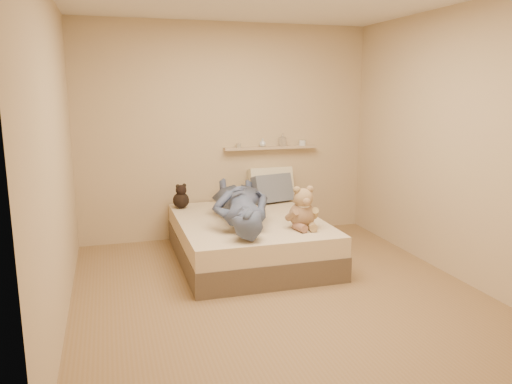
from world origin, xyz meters
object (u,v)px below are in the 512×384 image
object	(u,v)px
teddy_bear	(303,211)
person	(240,203)
game_console	(248,217)
dark_plush	(181,198)
pillow_grey	(273,189)
bed	(249,239)
wall_shelf	(271,148)
pillow_cream	(271,184)

from	to	relation	value
teddy_bear	person	world-z (taller)	teddy_bear
game_console	dark_plush	world-z (taller)	dark_plush
pillow_grey	person	distance (m)	0.98
game_console	dark_plush	xyz separation A→B (m)	(-0.48, 1.21, -0.03)
bed	game_console	xyz separation A→B (m)	(-0.15, -0.51, 0.38)
teddy_bear	person	size ratio (longest dim) A/B	0.26
bed	person	world-z (taller)	person
bed	game_console	distance (m)	0.65
teddy_bear	wall_shelf	xyz separation A→B (m)	(0.13, 1.42, 0.47)
game_console	pillow_cream	size ratio (longest dim) A/B	0.34
wall_shelf	person	bearing A→B (deg)	-123.95
dark_plush	pillow_grey	size ratio (longest dim) A/B	0.58
teddy_bear	pillow_cream	world-z (taller)	teddy_bear
wall_shelf	dark_plush	bearing A→B (deg)	-169.85
pillow_grey	wall_shelf	size ratio (longest dim) A/B	0.42
teddy_bear	bed	bearing A→B (deg)	129.30
dark_plush	person	xyz separation A→B (m)	(0.51, -0.78, 0.07)
pillow_cream	person	distance (m)	1.11
dark_plush	wall_shelf	world-z (taller)	wall_shelf
pillow_grey	person	size ratio (longest dim) A/B	0.30
game_console	pillow_grey	bearing A→B (deg)	61.67
person	pillow_cream	bearing A→B (deg)	-115.13
wall_shelf	game_console	bearing A→B (deg)	-116.11
dark_plush	wall_shelf	size ratio (longest dim) A/B	0.24
bed	game_console	bearing A→B (deg)	-105.95
bed	person	distance (m)	0.45
game_console	dark_plush	bearing A→B (deg)	111.51
pillow_cream	person	world-z (taller)	pillow_cream
bed	dark_plush	distance (m)	1.00
bed	pillow_grey	xyz separation A→B (m)	(0.50, 0.69, 0.40)
game_console	bed	bearing A→B (deg)	74.05
dark_plush	bed	bearing A→B (deg)	-48.30
teddy_bear	pillow_grey	world-z (taller)	teddy_bear
pillow_cream	person	xyz separation A→B (m)	(-0.64, -0.91, -0.00)
game_console	person	world-z (taller)	person
wall_shelf	pillow_cream	bearing A→B (deg)	-106.36
teddy_bear	pillow_grey	bearing A→B (deg)	86.03
game_console	wall_shelf	xyz separation A→B (m)	(0.70, 1.42, 0.50)
game_console	wall_shelf	bearing A→B (deg)	63.89
dark_plush	pillow_cream	distance (m)	1.16
dark_plush	wall_shelf	xyz separation A→B (m)	(1.17, 0.21, 0.52)
game_console	pillow_grey	xyz separation A→B (m)	(0.65, 1.20, 0.02)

